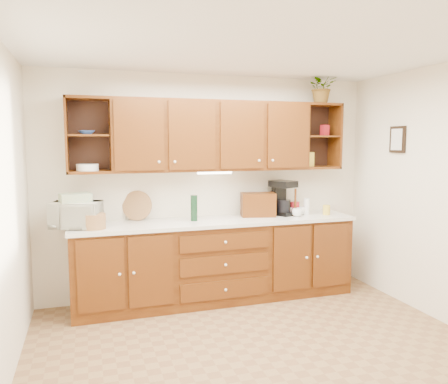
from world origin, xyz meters
TOP-DOWN VIEW (x-y plane):
  - floor at (0.00, 0.00)m, footprint 4.00×4.00m
  - ceiling at (0.00, 0.00)m, footprint 4.00×4.00m
  - back_wall at (0.00, 1.75)m, footprint 4.00×0.00m
  - base_cabinets at (0.00, 1.45)m, footprint 3.20×0.60m
  - countertop at (0.00, 1.44)m, footprint 3.24×0.64m
  - upper_cabinets at (0.01, 1.59)m, footprint 3.20×0.33m
  - undercabinet_light at (0.00, 1.53)m, footprint 0.40×0.05m
  - framed_picture at (1.98, 0.90)m, footprint 0.03×0.24m
  - wicker_basket at (-1.34, 1.32)m, footprint 0.24×0.24m
  - microwave at (-1.52, 1.44)m, footprint 0.56×0.45m
  - towel_stack at (-1.52, 1.44)m, footprint 0.34×0.28m
  - wine_bottle at (-0.27, 1.46)m, footprint 0.10×0.10m
  - woven_tray at (-0.87, 1.69)m, footprint 0.35×0.22m
  - bread_box at (0.54, 1.53)m, footprint 0.44×0.33m
  - mug_tree at (0.99, 1.45)m, footprint 0.30×0.29m
  - canister_red at (1.02, 1.51)m, footprint 0.13×0.13m
  - canister_white at (1.15, 1.46)m, footprint 0.10×0.10m
  - canister_yellow at (1.37, 1.37)m, footprint 0.10×0.10m
  - coffee_maker at (0.86, 1.55)m, footprint 0.32×0.36m
  - bowl_stack at (-1.39, 1.55)m, footprint 0.20×0.20m
  - plate_stack at (-1.39, 1.57)m, footprint 0.23×0.23m
  - pantry_box_yellow at (1.22, 1.56)m, footprint 0.12×0.11m
  - pantry_box_red at (1.44, 1.57)m, footprint 0.10×0.10m
  - potted_plant at (1.36, 1.53)m, footprint 0.37×0.32m

SIDE VIEW (x-z plane):
  - floor at x=0.00m, z-range 0.00..0.00m
  - base_cabinets at x=0.00m, z-range 0.00..0.90m
  - countertop at x=0.00m, z-range 0.90..0.94m
  - woven_tray at x=-0.87m, z-range 0.78..1.12m
  - mug_tree at x=0.99m, z-range 0.83..1.15m
  - canister_yellow at x=1.37m, z-range 0.94..1.06m
  - canister_red at x=1.02m, z-range 0.94..1.09m
  - wicker_basket at x=-1.34m, z-range 0.94..1.10m
  - canister_white at x=1.15m, z-range 0.94..1.14m
  - microwave at x=-1.52m, z-range 0.94..1.21m
  - bread_box at x=0.54m, z-range 0.94..1.22m
  - wine_bottle at x=-0.27m, z-range 0.94..1.23m
  - coffee_maker at x=0.86m, z-range 0.93..1.35m
  - towel_stack at x=-1.52m, z-range 1.21..1.30m
  - back_wall at x=0.00m, z-range -0.70..3.30m
  - undercabinet_light at x=0.00m, z-range 1.46..1.48m
  - plate_stack at x=-1.39m, z-range 1.52..1.59m
  - pantry_box_yellow at x=1.22m, z-range 1.52..1.69m
  - framed_picture at x=1.98m, z-range 1.70..2.00m
  - upper_cabinets at x=0.01m, z-range 1.49..2.29m
  - bowl_stack at x=-1.39m, z-range 1.90..1.94m
  - pantry_box_red at x=1.44m, z-range 1.90..2.03m
  - potted_plant at x=1.36m, z-range 2.29..2.68m
  - ceiling at x=0.00m, z-range 2.60..2.60m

